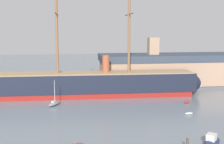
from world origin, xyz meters
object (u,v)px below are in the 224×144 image
at_px(motorboat_far_right, 196,87).
at_px(motorboat_distant_centre, 103,84).
at_px(sailboat_alongside_bow, 54,103).
at_px(dinghy_alongside_stern, 187,102).
at_px(tall_ship, 94,84).
at_px(dinghy_mid_right, 189,113).
at_px(motorboat_foreground_right, 212,141).
at_px(dinghy_far_left, 15,92).
at_px(dockside_warehouse_right, 180,70).

xyz_separation_m(motorboat_far_right, motorboat_distant_centre, (-27.58, 11.79, -0.22)).
relative_size(sailboat_alongside_bow, dinghy_alongside_stern, 2.70).
height_order(tall_ship, dinghy_mid_right, tall_ship).
distance_m(dinghy_alongside_stern, motorboat_far_right, 18.87).
bearing_deg(motorboat_far_right, dinghy_alongside_stern, -120.87).
relative_size(motorboat_foreground_right, dinghy_alongside_stern, 2.13).
height_order(tall_ship, dinghy_far_left, tall_ship).
bearing_deg(motorboat_foreground_right, dinghy_alongside_stern, 75.24).
bearing_deg(dockside_warehouse_right, motorboat_foreground_right, -105.64).
bearing_deg(dinghy_alongside_stern, motorboat_distant_centre, 122.61).
xyz_separation_m(sailboat_alongside_bow, motorboat_distant_centre, (15.10, 25.70, -0.09)).
bearing_deg(dinghy_mid_right, motorboat_distant_centre, 110.40).
bearing_deg(motorboat_foreground_right, dockside_warehouse_right, 74.36).
bearing_deg(sailboat_alongside_bow, motorboat_distant_centre, 59.57).
xyz_separation_m(dinghy_alongside_stern, motorboat_distant_centre, (-17.90, 27.98, 0.16)).
distance_m(tall_ship, motorboat_foreground_right, 41.86).
bearing_deg(dockside_warehouse_right, dinghy_mid_right, -107.73).
xyz_separation_m(tall_ship, dinghy_far_left, (-22.56, 7.43, -3.22)).
height_order(tall_ship, motorboat_far_right, tall_ship).
bearing_deg(dockside_warehouse_right, dinghy_far_left, -174.89).
xyz_separation_m(sailboat_alongside_bow, dockside_warehouse_right, (39.99, 21.08, 4.68)).
bearing_deg(motorboat_far_right, dinghy_mid_right, -116.96).
height_order(sailboat_alongside_bow, dinghy_far_left, sailboat_alongside_bow).
bearing_deg(motorboat_distant_centre, motorboat_far_right, -23.14).
height_order(motorboat_foreground_right, dinghy_mid_right, motorboat_foreground_right).
height_order(tall_ship, motorboat_distant_centre, tall_ship).
relative_size(dinghy_alongside_stern, motorboat_distant_centre, 0.74).
distance_m(motorboat_foreground_right, dinghy_far_left, 59.78).
height_order(motorboat_foreground_right, motorboat_far_right, motorboat_foreground_right).
relative_size(tall_ship, motorboat_foreground_right, 13.85).
height_order(dinghy_mid_right, dinghy_alongside_stern, dinghy_alongside_stern).
bearing_deg(motorboat_distant_centre, motorboat_foreground_right, -79.19).
bearing_deg(tall_ship, motorboat_foreground_right, -68.62).
bearing_deg(sailboat_alongside_bow, dinghy_alongside_stern, -3.95).
bearing_deg(dockside_warehouse_right, motorboat_far_right, -69.45).
distance_m(dinghy_alongside_stern, dockside_warehouse_right, 24.88).
bearing_deg(motorboat_distant_centre, dinghy_alongside_stern, -57.39).
distance_m(motorboat_foreground_right, dinghy_mid_right, 17.84).
bearing_deg(motorboat_distant_centre, dinghy_mid_right, -69.60).
relative_size(dinghy_alongside_stern, dinghy_far_left, 1.03).
relative_size(dinghy_alongside_stern, dockside_warehouse_right, 0.04).
bearing_deg(tall_ship, dinghy_alongside_stern, -26.61).
relative_size(tall_ship, dinghy_alongside_stern, 29.44).
height_order(motorboat_foreground_right, dockside_warehouse_right, dockside_warehouse_right).
bearing_deg(tall_ship, dinghy_far_left, 161.78).
height_order(tall_ship, motorboat_foreground_right, tall_ship).
bearing_deg(dinghy_mid_right, motorboat_foreground_right, -101.51).
bearing_deg(dinghy_far_left, motorboat_foreground_right, -50.79).
height_order(motorboat_far_right, motorboat_distant_centre, motorboat_far_right).
bearing_deg(sailboat_alongside_bow, motorboat_far_right, 18.06).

